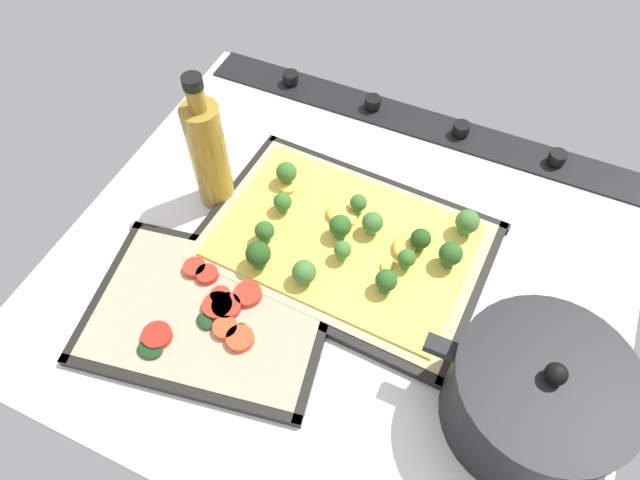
# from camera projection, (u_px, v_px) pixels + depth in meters

# --- Properties ---
(ground_plane) EXTENTS (0.79, 0.71, 0.03)m
(ground_plane) POSITION_uv_depth(u_px,v_px,m) (341.00, 271.00, 0.83)
(ground_plane) COLOR silver
(stove_control_panel) EXTENTS (0.76, 0.07, 0.03)m
(stove_control_panel) POSITION_uv_depth(u_px,v_px,m) (415.00, 120.00, 0.98)
(stove_control_panel) COLOR black
(stove_control_panel) RESTS_ON ground_plane
(baking_tray_front) EXTENTS (0.42, 0.30, 0.01)m
(baking_tray_front) POSITION_uv_depth(u_px,v_px,m) (344.00, 246.00, 0.83)
(baking_tray_front) COLOR black
(baking_tray_front) RESTS_ON ground_plane
(broccoli_pizza) EXTENTS (0.39, 0.28, 0.06)m
(broccoli_pizza) POSITION_uv_depth(u_px,v_px,m) (347.00, 240.00, 0.82)
(broccoli_pizza) COLOR #D3B77F
(broccoli_pizza) RESTS_ON baking_tray_front
(baking_tray_back) EXTENTS (0.35, 0.28, 0.01)m
(baking_tray_back) POSITION_uv_depth(u_px,v_px,m) (210.00, 315.00, 0.77)
(baking_tray_back) COLOR black
(baking_tray_back) RESTS_ON ground_plane
(veggie_pizza_back) EXTENTS (0.32, 0.25, 0.02)m
(veggie_pizza_back) POSITION_uv_depth(u_px,v_px,m) (210.00, 312.00, 0.76)
(veggie_pizza_back) COLOR tan
(veggie_pizza_back) RESTS_ON baking_tray_back
(cooking_pot) EXTENTS (0.27, 0.20, 0.14)m
(cooking_pot) POSITION_uv_depth(u_px,v_px,m) (535.00, 398.00, 0.64)
(cooking_pot) COLOR black
(cooking_pot) RESTS_ON ground_plane
(oil_bottle) EXTENTS (0.05, 0.05, 0.23)m
(oil_bottle) POSITION_uv_depth(u_px,v_px,m) (208.00, 153.00, 0.81)
(oil_bottle) COLOR olive
(oil_bottle) RESTS_ON ground_plane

